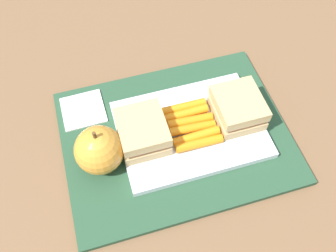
{
  "coord_description": "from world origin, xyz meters",
  "views": [
    {
      "loc": [
        0.1,
        0.29,
        0.52
      ],
      "look_at": [
        0.01,
        0.0,
        0.04
      ],
      "focal_mm": 39.31,
      "sensor_mm": 36.0,
      "label": 1
    }
  ],
  "objects_px": {
    "sandwich_half_right": "(142,132)",
    "carrot_sticks_bundle": "(191,125)",
    "sandwich_half_left": "(238,108)",
    "food_tray": "(190,129)",
    "paper_napkin": "(83,110)",
    "apple": "(99,150)"
  },
  "relations": [
    {
      "from": "food_tray",
      "to": "carrot_sticks_bundle",
      "type": "xyz_separation_m",
      "value": [
        -0.0,
        -0.0,
        0.01
      ]
    },
    {
      "from": "paper_napkin",
      "to": "sandwich_half_right",
      "type": "bearing_deg",
      "value": 132.25
    },
    {
      "from": "sandwich_half_left",
      "to": "carrot_sticks_bundle",
      "type": "height_order",
      "value": "sandwich_half_left"
    },
    {
      "from": "food_tray",
      "to": "sandwich_half_left",
      "type": "height_order",
      "value": "sandwich_half_left"
    },
    {
      "from": "sandwich_half_right",
      "to": "paper_napkin",
      "type": "height_order",
      "value": "sandwich_half_right"
    },
    {
      "from": "food_tray",
      "to": "carrot_sticks_bundle",
      "type": "height_order",
      "value": "carrot_sticks_bundle"
    },
    {
      "from": "food_tray",
      "to": "sandwich_half_left",
      "type": "relative_size",
      "value": 2.88
    },
    {
      "from": "paper_napkin",
      "to": "carrot_sticks_bundle",
      "type": "bearing_deg",
      "value": 150.73
    },
    {
      "from": "food_tray",
      "to": "paper_napkin",
      "type": "bearing_deg",
      "value": -29.44
    },
    {
      "from": "sandwich_half_right",
      "to": "paper_napkin",
      "type": "xyz_separation_m",
      "value": [
        0.08,
        -0.09,
        -0.03
      ]
    },
    {
      "from": "carrot_sticks_bundle",
      "to": "sandwich_half_left",
      "type": "bearing_deg",
      "value": 179.8
    },
    {
      "from": "apple",
      "to": "food_tray",
      "type": "bearing_deg",
      "value": -174.37
    },
    {
      "from": "carrot_sticks_bundle",
      "to": "sandwich_half_right",
      "type": "bearing_deg",
      "value": 0.2
    },
    {
      "from": "carrot_sticks_bundle",
      "to": "paper_napkin",
      "type": "relative_size",
      "value": 1.24
    },
    {
      "from": "carrot_sticks_bundle",
      "to": "paper_napkin",
      "type": "distance_m",
      "value": 0.18
    },
    {
      "from": "paper_napkin",
      "to": "sandwich_half_left",
      "type": "bearing_deg",
      "value": 159.23
    },
    {
      "from": "sandwich_half_right",
      "to": "carrot_sticks_bundle",
      "type": "distance_m",
      "value": 0.08
    },
    {
      "from": "sandwich_half_left",
      "to": "sandwich_half_right",
      "type": "height_order",
      "value": "same"
    },
    {
      "from": "carrot_sticks_bundle",
      "to": "food_tray",
      "type": "bearing_deg",
      "value": 23.46
    },
    {
      "from": "sandwich_half_left",
      "to": "sandwich_half_right",
      "type": "distance_m",
      "value": 0.16
    },
    {
      "from": "sandwich_half_right",
      "to": "carrot_sticks_bundle",
      "type": "relative_size",
      "value": 0.92
    },
    {
      "from": "sandwich_half_right",
      "to": "apple",
      "type": "relative_size",
      "value": 0.94
    }
  ]
}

